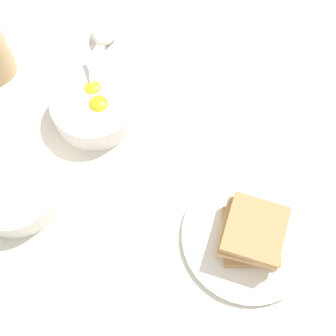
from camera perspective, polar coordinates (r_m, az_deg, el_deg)
name	(u,v)px	position (r m, az deg, el deg)	size (l,w,h in m)	color
ground_plane	(129,122)	(0.85, -4.76, 5.57)	(3.00, 3.00, 0.00)	silver
egg_bowl	(94,107)	(0.84, -8.99, 7.40)	(0.16, 0.15, 0.08)	white
toast_plate	(249,237)	(0.77, 9.80, -8.24)	(0.22, 0.22, 0.01)	white
toast_sandwich	(253,233)	(0.74, 10.27, -7.80)	(0.13, 0.13, 0.05)	tan
soup_spoon	(104,36)	(0.94, -7.82, 15.64)	(0.14, 0.11, 0.03)	white
congee_bowl	(13,186)	(0.80, -18.33, -2.14)	(0.16, 0.16, 0.05)	white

